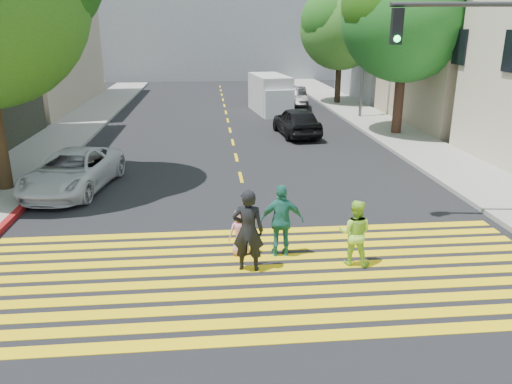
{
  "coord_description": "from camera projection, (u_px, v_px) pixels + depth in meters",
  "views": [
    {
      "loc": [
        -1.12,
        -8.82,
        5.33
      ],
      "look_at": [
        0.0,
        3.0,
        1.4
      ],
      "focal_mm": 35.0,
      "sensor_mm": 36.0,
      "label": 1
    }
  ],
  "objects": [
    {
      "name": "white_sedan",
      "position": [
        73.0,
        171.0,
        16.96
      ],
      "size": [
        3.04,
        5.17,
        1.35
      ],
      "primitive_type": "imported",
      "rotation": [
        0.0,
        0.0,
        -0.17
      ],
      "color": "silver",
      "rests_on": "ground"
    },
    {
      "name": "sidewalk_left",
      "position": [
        86.0,
        119.0,
        30.12
      ],
      "size": [
        3.0,
        40.0,
        0.15
      ],
      "primitive_type": "cube",
      "color": "gray",
      "rests_on": "ground"
    },
    {
      "name": "traffic_signal",
      "position": [
        502.0,
        78.0,
        12.93
      ],
      "size": [
        4.27,
        0.77,
        6.29
      ],
      "rotation": [
        0.0,
        0.0,
        -0.13
      ],
      "color": "black",
      "rests_on": "ground"
    },
    {
      "name": "building_right_tan",
      "position": [
        496.0,
        33.0,
        27.84
      ],
      "size": [
        10.0,
        10.0,
        10.0
      ],
      "primitive_type": "cube",
      "color": "tan",
      "rests_on": "ground"
    },
    {
      "name": "curb_red",
      "position": [
        21.0,
        209.0,
        15.14
      ],
      "size": [
        0.2,
        8.0,
        0.16
      ],
      "primitive_type": "cube",
      "color": "maroon",
      "rests_on": "ground"
    },
    {
      "name": "silver_car",
      "position": [
        261.0,
        90.0,
        38.99
      ],
      "size": [
        2.44,
        4.69,
        1.3
      ],
      "primitive_type": "imported",
      "rotation": [
        0.0,
        0.0,
        3.0
      ],
      "color": "#AFB4BE",
      "rests_on": "ground"
    },
    {
      "name": "backdrop_block",
      "position": [
        217.0,
        21.0,
        53.59
      ],
      "size": [
        30.0,
        8.0,
        12.0
      ],
      "primitive_type": "cube",
      "color": "gray",
      "rests_on": "ground"
    },
    {
      "name": "lane_line",
      "position": [
        227.0,
        116.0,
        31.37
      ],
      "size": [
        0.12,
        34.4,
        0.01
      ],
      "color": "yellow",
      "rests_on": "ground"
    },
    {
      "name": "ground",
      "position": [
        270.0,
        304.0,
        10.11
      ],
      "size": [
        120.0,
        120.0,
        0.0
      ],
      "primitive_type": "plane",
      "color": "black"
    },
    {
      "name": "white_van",
      "position": [
        271.0,
        95.0,
        32.33
      ],
      "size": [
        2.46,
        5.25,
        2.39
      ],
      "rotation": [
        0.0,
        0.0,
        0.12
      ],
      "color": "silver",
      "rests_on": "ground"
    },
    {
      "name": "building_right_grey",
      "position": [
        417.0,
        32.0,
        38.24
      ],
      "size": [
        10.0,
        10.0,
        10.0
      ],
      "primitive_type": "cube",
      "color": "gray",
      "rests_on": "ground"
    },
    {
      "name": "pedestrian_extra",
      "position": [
        282.0,
        221.0,
        11.99
      ],
      "size": [
        1.07,
        0.48,
        1.8
      ],
      "primitive_type": "imported",
      "rotation": [
        0.0,
        0.0,
        3.1
      ],
      "color": "#237365",
      "rests_on": "ground"
    },
    {
      "name": "tree_right_near",
      "position": [
        408.0,
        9.0,
        23.95
      ],
      "size": [
        7.17,
        6.74,
        9.08
      ],
      "rotation": [
        0.0,
        0.0,
        0.08
      ],
      "color": "black",
      "rests_on": "ground"
    },
    {
      "name": "pedestrian_man",
      "position": [
        248.0,
        231.0,
        11.23
      ],
      "size": [
        0.79,
        0.6,
        1.95
      ],
      "primitive_type": "imported",
      "rotation": [
        0.0,
        0.0,
        2.94
      ],
      "color": "black",
      "rests_on": "ground"
    },
    {
      "name": "sidewalk_right",
      "position": [
        402.0,
        137.0,
        25.03
      ],
      "size": [
        3.0,
        60.0,
        0.15
      ],
      "primitive_type": "cube",
      "color": "gray",
      "rests_on": "ground"
    },
    {
      "name": "dark_car_parked",
      "position": [
        295.0,
        98.0,
        34.47
      ],
      "size": [
        1.76,
        4.32,
        1.39
      ],
      "primitive_type": "imported",
      "rotation": [
        0.0,
        0.0,
        -0.07
      ],
      "color": "black",
      "rests_on": "ground"
    },
    {
      "name": "street_lamp",
      "position": [
        363.0,
        22.0,
        28.74
      ],
      "size": [
        2.2,
        0.63,
        9.75
      ],
      "rotation": [
        0.0,
        0.0,
        0.2
      ],
      "color": "#56575C",
      "rests_on": "ground"
    },
    {
      "name": "crosswalk",
      "position": [
        263.0,
        274.0,
        11.32
      ],
      "size": [
        13.4,
        5.3,
        0.01
      ],
      "color": "yellow",
      "rests_on": "ground"
    },
    {
      "name": "tree_right_far",
      "position": [
        342.0,
        24.0,
        34.54
      ],
      "size": [
        7.18,
        7.06,
        8.22
      ],
      "rotation": [
        0.0,
        0.0,
        0.29
      ],
      "color": "black",
      "rests_on": "ground"
    },
    {
      "name": "pedestrian_child",
      "position": [
        240.0,
        232.0,
        12.13
      ],
      "size": [
        0.65,
        0.5,
        1.17
      ],
      "primitive_type": "imported",
      "rotation": [
        0.0,
        0.0,
        3.38
      ],
      "color": "pink",
      "rests_on": "ground"
    },
    {
      "name": "pedestrian_woman",
      "position": [
        355.0,
        233.0,
        11.57
      ],
      "size": [
        0.94,
        0.84,
        1.59
      ],
      "primitive_type": "imported",
      "rotation": [
        0.0,
        0.0,
        2.77
      ],
      "color": "#A5E63F",
      "rests_on": "ground"
    },
    {
      "name": "dark_car_near",
      "position": [
        297.0,
        121.0,
        25.54
      ],
      "size": [
        2.17,
        4.51,
        1.49
      ],
      "primitive_type": "imported",
      "rotation": [
        0.0,
        0.0,
        3.24
      ],
      "color": "black",
      "rests_on": "ground"
    }
  ]
}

